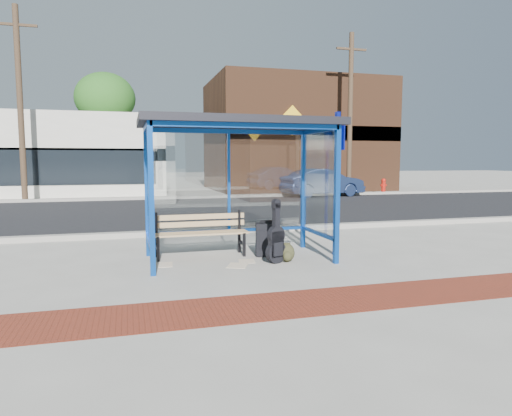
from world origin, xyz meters
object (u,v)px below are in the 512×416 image
object	(u,v)px
guitar_bag	(276,241)
parked_car	(323,183)
bench	(200,231)
suitcase	(266,240)
backpack	(287,253)
fire_hydrant	(383,185)

from	to	relation	value
guitar_bag	parked_car	world-z (taller)	parked_car
bench	suitcase	bearing A→B (deg)	-16.51
backpack	parked_car	bearing A→B (deg)	75.33
guitar_bag	parked_car	distance (m)	14.76
guitar_bag	fire_hydrant	size ratio (longest dim) A/B	1.29
guitar_bag	parked_car	size ratio (longest dim) A/B	0.25
bench	guitar_bag	world-z (taller)	guitar_bag
bench	parked_car	world-z (taller)	parked_car
backpack	bench	bearing A→B (deg)	158.97
suitcase	fire_hydrant	bearing A→B (deg)	64.00
bench	suitcase	world-z (taller)	bench
parked_car	fire_hydrant	world-z (taller)	parked_car
backpack	fire_hydrant	world-z (taller)	fire_hydrant
backpack	fire_hydrant	size ratio (longest dim) A/B	0.41
bench	fire_hydrant	size ratio (longest dim) A/B	2.17
bench	fire_hydrant	world-z (taller)	bench
parked_car	backpack	bearing A→B (deg)	145.63
fire_hydrant	suitcase	bearing A→B (deg)	-128.11
backpack	fire_hydrant	xyz separation A→B (m)	(10.41, 14.07, 0.28)
guitar_bag	suitcase	bearing A→B (deg)	66.95
suitcase	parked_car	bearing A→B (deg)	74.04
guitar_bag	suitcase	xyz separation A→B (m)	(0.01, 0.59, -0.07)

